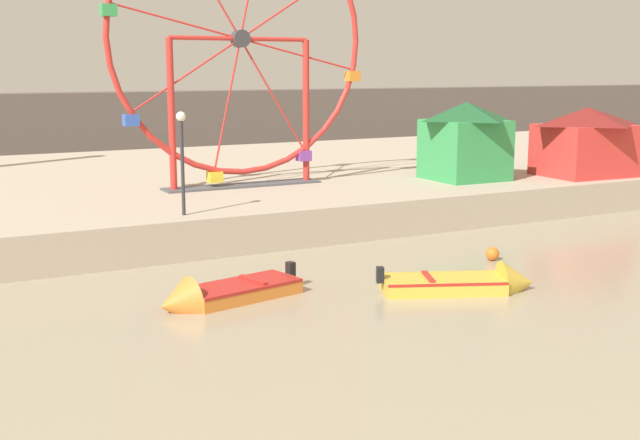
% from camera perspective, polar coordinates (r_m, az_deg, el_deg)
% --- Properties ---
extents(quay_promenade, '(110.00, 23.81, 1.35)m').
position_cam_1_polar(quay_promenade, '(39.79, -6.00, 2.57)').
color(quay_promenade, tan).
rests_on(quay_promenade, ground_plane).
extents(distant_town_skyline, '(140.00, 3.00, 4.40)m').
position_cam_1_polar(distant_town_skyline, '(63.91, -14.76, 6.67)').
color(distant_town_skyline, '#564C47').
rests_on(distant_town_skyline, ground_plane).
extents(motorboat_mustard_yellow, '(4.44, 2.90, 1.28)m').
position_cam_1_polar(motorboat_mustard_yellow, '(23.37, 10.59, -4.36)').
color(motorboat_mustard_yellow, gold).
rests_on(motorboat_mustard_yellow, ground_plane).
extents(motorboat_orange_hull, '(4.34, 2.15, 1.31)m').
position_cam_1_polar(motorboat_orange_hull, '(21.99, -7.28, -5.23)').
color(motorboat_orange_hull, orange).
rests_on(motorboat_orange_hull, ground_plane).
extents(ferris_wheel_red_frame, '(11.04, 1.20, 11.48)m').
position_cam_1_polar(ferris_wheel_red_frame, '(33.66, -5.59, 12.14)').
color(ferris_wheel_red_frame, red).
rests_on(ferris_wheel_red_frame, quay_promenade).
extents(carnival_booth_red_striped, '(4.44, 3.72, 3.09)m').
position_cam_1_polar(carnival_booth_red_striped, '(38.95, 18.07, 5.32)').
color(carnival_booth_red_striped, red).
rests_on(carnival_booth_red_striped, quay_promenade).
extents(carnival_booth_green_kiosk, '(3.40, 3.37, 3.38)m').
position_cam_1_polar(carnival_booth_green_kiosk, '(36.34, 10.11, 5.57)').
color(carnival_booth_green_kiosk, '#33934C').
rests_on(carnival_booth_green_kiosk, quay_promenade).
extents(promenade_lamp_near, '(0.32, 0.32, 3.43)m').
position_cam_1_polar(promenade_lamp_near, '(27.25, -9.63, 5.08)').
color(promenade_lamp_near, '#2D2D33').
rests_on(promenade_lamp_near, quay_promenade).
extents(mooring_buoy_orange, '(0.44, 0.44, 0.44)m').
position_cam_1_polar(mooring_buoy_orange, '(27.17, 11.96, -2.32)').
color(mooring_buoy_orange, orange).
rests_on(mooring_buoy_orange, ground_plane).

